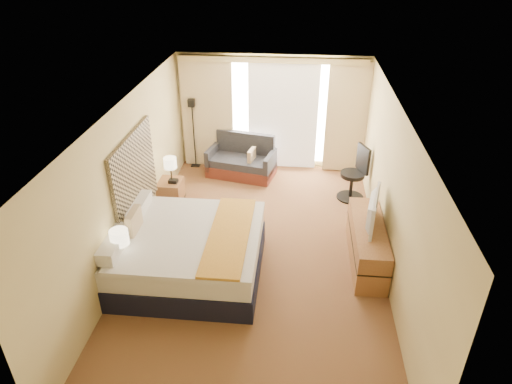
# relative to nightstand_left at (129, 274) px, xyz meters

# --- Properties ---
(floor) EXTENTS (4.20, 7.00, 0.02)m
(floor) POSITION_rel_nightstand_left_xyz_m (1.87, 1.05, -0.28)
(floor) COLOR #551A18
(floor) RESTS_ON ground
(ceiling) EXTENTS (4.20, 7.00, 0.02)m
(ceiling) POSITION_rel_nightstand_left_xyz_m (1.87, 1.05, 2.33)
(ceiling) COLOR white
(ceiling) RESTS_ON wall_back
(wall_back) EXTENTS (4.20, 0.02, 2.60)m
(wall_back) POSITION_rel_nightstand_left_xyz_m (1.87, 4.55, 1.02)
(wall_back) COLOR #DDC886
(wall_back) RESTS_ON ground
(wall_front) EXTENTS (4.20, 0.02, 2.60)m
(wall_front) POSITION_rel_nightstand_left_xyz_m (1.87, -2.45, 1.02)
(wall_front) COLOR #DDC886
(wall_front) RESTS_ON ground
(wall_left) EXTENTS (0.02, 7.00, 2.60)m
(wall_left) POSITION_rel_nightstand_left_xyz_m (-0.23, 1.05, 1.02)
(wall_left) COLOR #DDC886
(wall_left) RESTS_ON ground
(wall_right) EXTENTS (0.02, 7.00, 2.60)m
(wall_right) POSITION_rel_nightstand_left_xyz_m (3.97, 1.05, 1.02)
(wall_right) COLOR #DDC886
(wall_right) RESTS_ON ground
(headboard) EXTENTS (0.06, 1.85, 1.50)m
(headboard) POSITION_rel_nightstand_left_xyz_m (-0.19, 1.25, 1.01)
(headboard) COLOR black
(headboard) RESTS_ON wall_left
(nightstand_left) EXTENTS (0.45, 0.52, 0.55)m
(nightstand_left) POSITION_rel_nightstand_left_xyz_m (0.00, 0.00, 0.00)
(nightstand_left) COLOR olive
(nightstand_left) RESTS_ON floor
(nightstand_right) EXTENTS (0.45, 0.52, 0.55)m
(nightstand_right) POSITION_rel_nightstand_left_xyz_m (0.00, 2.50, 0.00)
(nightstand_right) COLOR olive
(nightstand_right) RESTS_ON floor
(media_dresser) EXTENTS (0.50, 1.80, 0.70)m
(media_dresser) POSITION_rel_nightstand_left_xyz_m (3.70, 1.05, 0.07)
(media_dresser) COLOR olive
(media_dresser) RESTS_ON floor
(window) EXTENTS (2.30, 0.02, 2.30)m
(window) POSITION_rel_nightstand_left_xyz_m (2.12, 4.52, 1.04)
(window) COLOR white
(window) RESTS_ON wall_back
(curtains) EXTENTS (4.12, 0.19, 2.56)m
(curtains) POSITION_rel_nightstand_left_xyz_m (1.87, 4.44, 1.13)
(curtains) COLOR beige
(curtains) RESTS_ON floor
(bed) EXTENTS (2.30, 2.11, 1.12)m
(bed) POSITION_rel_nightstand_left_xyz_m (0.81, 0.45, 0.13)
(bed) COLOR black
(bed) RESTS_ON floor
(loveseat) EXTENTS (1.60, 1.08, 0.92)m
(loveseat) POSITION_rel_nightstand_left_xyz_m (1.25, 4.01, 0.03)
(loveseat) COLOR #5E261A
(loveseat) RESTS_ON floor
(floor_lamp) EXTENTS (0.21, 0.21, 1.63)m
(floor_lamp) POSITION_rel_nightstand_left_xyz_m (0.09, 4.35, 0.88)
(floor_lamp) COLOR black
(floor_lamp) RESTS_ON floor
(desk_chair) EXTENTS (0.58, 0.57, 1.15)m
(desk_chair) POSITION_rel_nightstand_left_xyz_m (3.68, 3.17, 0.24)
(desk_chair) COLOR black
(desk_chair) RESTS_ON floor
(lamp_left) EXTENTS (0.27, 0.27, 0.57)m
(lamp_left) POSITION_rel_nightstand_left_xyz_m (-0.02, -0.07, 0.71)
(lamp_left) COLOR black
(lamp_left) RESTS_ON nightstand_left
(lamp_right) EXTENTS (0.25, 0.25, 0.52)m
(lamp_right) POSITION_rel_nightstand_left_xyz_m (0.05, 2.47, 0.68)
(lamp_right) COLOR black
(lamp_right) RESTS_ON nightstand_right
(tissue_box) EXTENTS (0.17, 0.17, 0.12)m
(tissue_box) POSITION_rel_nightstand_left_xyz_m (0.12, 0.12, 0.34)
(tissue_box) COLOR #84A9CC
(tissue_box) RESTS_ON nightstand_left
(telephone) EXTENTS (0.18, 0.14, 0.07)m
(telephone) POSITION_rel_nightstand_left_xyz_m (0.08, 2.45, 0.31)
(telephone) COLOR black
(telephone) RESTS_ON nightstand_right
(television) EXTENTS (0.33, 0.97, 0.56)m
(television) POSITION_rel_nightstand_left_xyz_m (3.65, 1.09, 0.70)
(television) COLOR black
(television) RESTS_ON media_dresser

